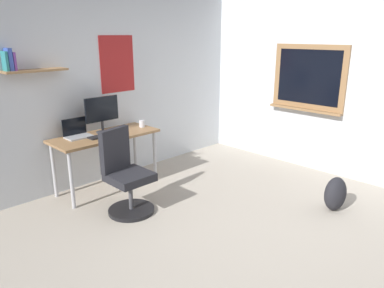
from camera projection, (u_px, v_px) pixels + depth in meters
The scene contains 11 objects.
ground_plane at pixel (243, 245), 3.46m from camera, with size 5.20×5.20×0.00m, color #ADA393.
wall_back at pixel (97, 85), 4.74m from camera, with size 5.00×0.30×2.60m.
wall_right at pixel (360, 85), 4.75m from camera, with size 0.22×5.00×2.60m.
desk at pixel (105, 141), 4.58m from camera, with size 1.33×0.57×0.72m.
office_chair at pixel (125, 177), 4.03m from camera, with size 0.52×0.53×0.95m.
laptop at pixel (77, 133), 4.43m from camera, with size 0.31×0.21×0.23m.
monitor_primary at pixel (102, 112), 4.56m from camera, with size 0.46×0.17×0.46m.
keyboard at pixel (103, 136), 4.46m from camera, with size 0.37×0.13×0.02m, color black.
computer_mouse at pixel (122, 131), 4.65m from camera, with size 0.10×0.06×0.03m, color #262628.
coffee_mug at pixel (142, 124), 4.91m from camera, with size 0.08×0.08×0.09m, color silver.
backpack at pixel (335, 194), 4.11m from camera, with size 0.32×0.22×0.39m, color #232328.
Camera 1 is at (-2.49, -1.80, 1.94)m, focal length 33.90 mm.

